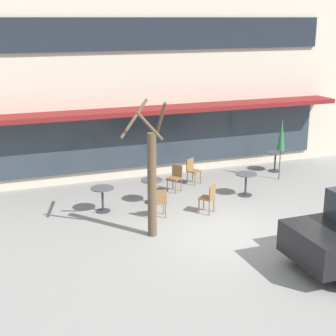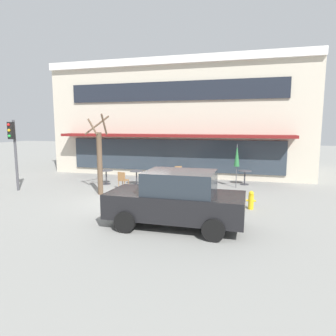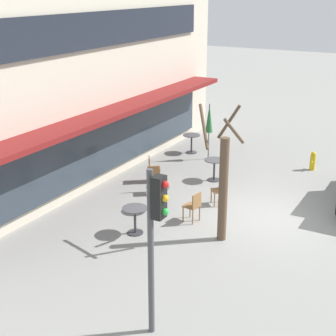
{
  "view_description": "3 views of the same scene",
  "coord_description": "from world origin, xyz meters",
  "px_view_note": "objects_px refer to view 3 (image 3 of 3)",
  "views": [
    {
      "loc": [
        -6.1,
        -11.45,
        5.67
      ],
      "look_at": [
        -0.77,
        2.86,
        1.19
      ],
      "focal_mm": 55.0,
      "sensor_mm": 36.0,
      "label": 1
    },
    {
      "loc": [
        4.61,
        -11.41,
        3.15
      ],
      "look_at": [
        0.67,
        2.73,
        1.05
      ],
      "focal_mm": 32.0,
      "sensor_mm": 36.0,
      "label": 2
    },
    {
      "loc": [
        -13.53,
        -4.02,
        6.46
      ],
      "look_at": [
        -0.35,
        3.32,
        1.06
      ],
      "focal_mm": 55.0,
      "sensor_mm": 36.0,
      "label": 3
    }
  ],
  "objects_px": {
    "cafe_table_mid_patio": "(214,166)",
    "cafe_chair_3": "(194,205)",
    "cafe_chair_1": "(152,167)",
    "street_tree": "(223,183)",
    "traffic_light_pole": "(155,227)",
    "cafe_table_streetside": "(192,141)",
    "fire_hydrant": "(313,161)",
    "cafe_table_near_wall": "(135,216)",
    "cafe_table_by_tree": "(158,194)",
    "cafe_chair_2": "(221,189)",
    "patio_umbrella_green_folded": "(209,119)",
    "cafe_chair_0": "(154,178)"
  },
  "relations": [
    {
      "from": "cafe_table_by_tree",
      "to": "cafe_table_mid_patio",
      "type": "height_order",
      "value": "same"
    },
    {
      "from": "cafe_chair_0",
      "to": "fire_hydrant",
      "type": "relative_size",
      "value": 1.26
    },
    {
      "from": "cafe_table_near_wall",
      "to": "fire_hydrant",
      "type": "height_order",
      "value": "cafe_table_near_wall"
    },
    {
      "from": "traffic_light_pole",
      "to": "cafe_table_streetside",
      "type": "bearing_deg",
      "value": 23.17
    },
    {
      "from": "cafe_table_streetside",
      "to": "cafe_table_mid_patio",
      "type": "relative_size",
      "value": 1.0
    },
    {
      "from": "cafe_table_near_wall",
      "to": "cafe_table_by_tree",
      "type": "relative_size",
      "value": 1.0
    },
    {
      "from": "cafe_table_by_tree",
      "to": "cafe_table_mid_patio",
      "type": "bearing_deg",
      "value": -8.2
    },
    {
      "from": "patio_umbrella_green_folded",
      "to": "cafe_chair_2",
      "type": "distance_m",
      "value": 4.54
    },
    {
      "from": "cafe_chair_3",
      "to": "traffic_light_pole",
      "type": "distance_m",
      "value": 5.41
    },
    {
      "from": "patio_umbrella_green_folded",
      "to": "cafe_chair_3",
      "type": "relative_size",
      "value": 2.47
    },
    {
      "from": "cafe_table_near_wall",
      "to": "street_tree",
      "type": "height_order",
      "value": "street_tree"
    },
    {
      "from": "cafe_chair_1",
      "to": "fire_hydrant",
      "type": "xyz_separation_m",
      "value": [
        3.9,
        -4.55,
        -0.17
      ]
    },
    {
      "from": "cafe_table_streetside",
      "to": "cafe_table_by_tree",
      "type": "relative_size",
      "value": 1.0
    },
    {
      "from": "cafe_table_mid_patio",
      "to": "cafe_chair_2",
      "type": "relative_size",
      "value": 0.85
    },
    {
      "from": "street_tree",
      "to": "traffic_light_pole",
      "type": "relative_size",
      "value": 1.07
    },
    {
      "from": "cafe_table_near_wall",
      "to": "cafe_chair_0",
      "type": "height_order",
      "value": "cafe_chair_0"
    },
    {
      "from": "cafe_chair_0",
      "to": "cafe_chair_1",
      "type": "distance_m",
      "value": 1.02
    },
    {
      "from": "patio_umbrella_green_folded",
      "to": "cafe_table_near_wall",
      "type": "bearing_deg",
      "value": -172.14
    },
    {
      "from": "cafe_chair_3",
      "to": "fire_hydrant",
      "type": "xyz_separation_m",
      "value": [
        6.08,
        -1.87,
        -0.17
      ]
    },
    {
      "from": "cafe_table_streetside",
      "to": "fire_hydrant",
      "type": "bearing_deg",
      "value": -85.9
    },
    {
      "from": "cafe_chair_2",
      "to": "street_tree",
      "type": "distance_m",
      "value": 2.57
    },
    {
      "from": "cafe_chair_2",
      "to": "cafe_chair_3",
      "type": "xyz_separation_m",
      "value": [
        -1.52,
        0.18,
        0.0
      ]
    },
    {
      "from": "cafe_chair_2",
      "to": "street_tree",
      "type": "xyz_separation_m",
      "value": [
        -2.13,
        -0.94,
        1.09
      ]
    },
    {
      "from": "cafe_table_mid_patio",
      "to": "fire_hydrant",
      "type": "relative_size",
      "value": 1.08
    },
    {
      "from": "street_tree",
      "to": "cafe_chair_1",
      "type": "bearing_deg",
      "value": 53.64
    },
    {
      "from": "cafe_chair_0",
      "to": "street_tree",
      "type": "distance_m",
      "value": 3.93
    },
    {
      "from": "cafe_chair_1",
      "to": "street_tree",
      "type": "height_order",
      "value": "street_tree"
    },
    {
      "from": "cafe_table_near_wall",
      "to": "cafe_chair_0",
      "type": "relative_size",
      "value": 0.85
    },
    {
      "from": "cafe_chair_1",
      "to": "cafe_chair_3",
      "type": "height_order",
      "value": "same"
    },
    {
      "from": "cafe_table_near_wall",
      "to": "cafe_table_mid_patio",
      "type": "distance_m",
      "value": 4.77
    },
    {
      "from": "cafe_chair_0",
      "to": "street_tree",
      "type": "bearing_deg",
      "value": -121.03
    },
    {
      "from": "traffic_light_pole",
      "to": "cafe_chair_0",
      "type": "bearing_deg",
      "value": 30.88
    },
    {
      "from": "cafe_table_streetside",
      "to": "cafe_chair_1",
      "type": "distance_m",
      "value": 3.56
    },
    {
      "from": "cafe_table_mid_patio",
      "to": "cafe_chair_3",
      "type": "bearing_deg",
      "value": -165.58
    },
    {
      "from": "cafe_chair_0",
      "to": "traffic_light_pole",
      "type": "distance_m",
      "value": 7.43
    },
    {
      "from": "fire_hydrant",
      "to": "street_tree",
      "type": "bearing_deg",
      "value": 173.62
    },
    {
      "from": "cafe_chair_1",
      "to": "traffic_light_pole",
      "type": "height_order",
      "value": "traffic_light_pole"
    },
    {
      "from": "cafe_chair_1",
      "to": "cafe_chair_2",
      "type": "distance_m",
      "value": 2.93
    },
    {
      "from": "patio_umbrella_green_folded",
      "to": "cafe_chair_1",
      "type": "bearing_deg",
      "value": 168.02
    },
    {
      "from": "cafe_chair_2",
      "to": "street_tree",
      "type": "bearing_deg",
      "value": -156.09
    },
    {
      "from": "cafe_chair_1",
      "to": "cafe_table_mid_patio",
      "type": "bearing_deg",
      "value": -57.83
    },
    {
      "from": "cafe_table_streetside",
      "to": "fire_hydrant",
      "type": "distance_m",
      "value": 4.83
    },
    {
      "from": "patio_umbrella_green_folded",
      "to": "cafe_chair_2",
      "type": "bearing_deg",
      "value": -150.23
    },
    {
      "from": "cafe_table_near_wall",
      "to": "cafe_table_mid_patio",
      "type": "relative_size",
      "value": 1.0
    },
    {
      "from": "cafe_table_by_tree",
      "to": "street_tree",
      "type": "height_order",
      "value": "street_tree"
    },
    {
      "from": "cafe_table_mid_patio",
      "to": "traffic_light_pole",
      "type": "bearing_deg",
      "value": -163.34
    },
    {
      "from": "cafe_table_by_tree",
      "to": "cafe_chair_1",
      "type": "distance_m",
      "value": 2.4
    },
    {
      "from": "cafe_table_near_wall",
      "to": "cafe_chair_1",
      "type": "xyz_separation_m",
      "value": [
        3.62,
        1.6,
        0.01
      ]
    },
    {
      "from": "cafe_chair_3",
      "to": "traffic_light_pole",
      "type": "bearing_deg",
      "value": -161.84
    },
    {
      "from": "cafe_chair_1",
      "to": "cafe_chair_3",
      "type": "relative_size",
      "value": 1.0
    }
  ]
}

